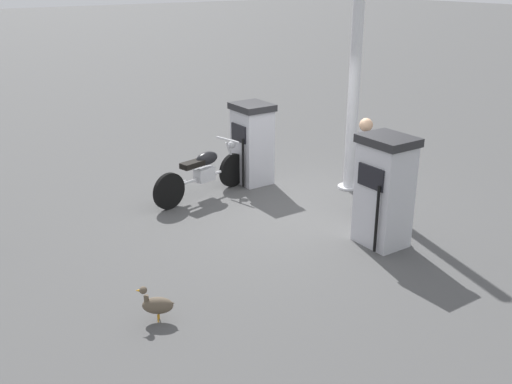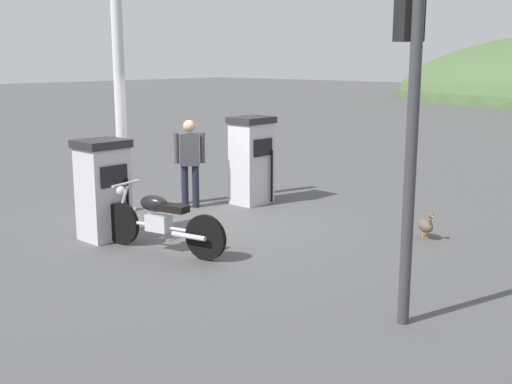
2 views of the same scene
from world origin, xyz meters
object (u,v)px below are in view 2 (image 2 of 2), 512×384
object	(u,v)px
fuel_pump_near	(103,189)
wandering_duck	(426,225)
attendant_person	(190,158)
fuel_pump_far	(252,160)
motorcycle_near_pump	(160,221)
canopy_support_pole	(120,88)
roadside_traffic_light	(410,85)

from	to	relation	value
fuel_pump_near	wandering_duck	distance (m)	4.99
attendant_person	fuel_pump_near	bearing A→B (deg)	-75.32
attendant_person	wandering_duck	distance (m)	4.47
fuel_pump_near	wandering_duck	size ratio (longest dim) A/B	3.41
fuel_pump_far	motorcycle_near_pump	world-z (taller)	fuel_pump_far
wandering_duck	fuel_pump_near	bearing A→B (deg)	-138.02
canopy_support_pole	wandering_duck	bearing A→B (deg)	21.85
motorcycle_near_pump	canopy_support_pole	bearing A→B (deg)	154.13
fuel_pump_far	motorcycle_near_pump	size ratio (longest dim) A/B	0.77
wandering_duck	roadside_traffic_light	bearing A→B (deg)	-66.99
fuel_pump_near	roadside_traffic_light	distance (m)	5.29
roadside_traffic_light	wandering_duck	bearing A→B (deg)	113.01
fuel_pump_near	fuel_pump_far	bearing A→B (deg)	90.00
fuel_pump_near	fuel_pump_far	xyz separation A→B (m)	(-0.00, 3.36, 0.06)
fuel_pump_near	roadside_traffic_light	world-z (taller)	roadside_traffic_light
fuel_pump_far	wandering_duck	bearing A→B (deg)	-0.63
fuel_pump_far	attendant_person	distance (m)	1.20
attendant_person	canopy_support_pole	world-z (taller)	canopy_support_pole
fuel_pump_near	canopy_support_pole	distance (m)	2.35
roadside_traffic_light	canopy_support_pole	bearing A→B (deg)	170.11
fuel_pump_near	canopy_support_pole	size ratio (longest dim) A/B	0.33
motorcycle_near_pump	wandering_duck	distance (m)	4.07
fuel_pump_far	canopy_support_pole	xyz separation A→B (m)	(-1.29, -2.04, 1.39)
wandering_duck	canopy_support_pole	bearing A→B (deg)	-158.15
attendant_person	canopy_support_pole	bearing A→B (deg)	-124.15
fuel_pump_far	roadside_traffic_light	bearing A→B (deg)	-32.08
attendant_person	roadside_traffic_light	distance (m)	6.19
motorcycle_near_pump	attendant_person	xyz separation A→B (m)	(-1.77, 2.20, 0.48)
canopy_support_pole	roadside_traffic_light	bearing A→B (deg)	-9.89
motorcycle_near_pump	canopy_support_pole	world-z (taller)	canopy_support_pole
attendant_person	canopy_support_pole	distance (m)	1.78
motorcycle_near_pump	wandering_duck	world-z (taller)	motorcycle_near_pump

